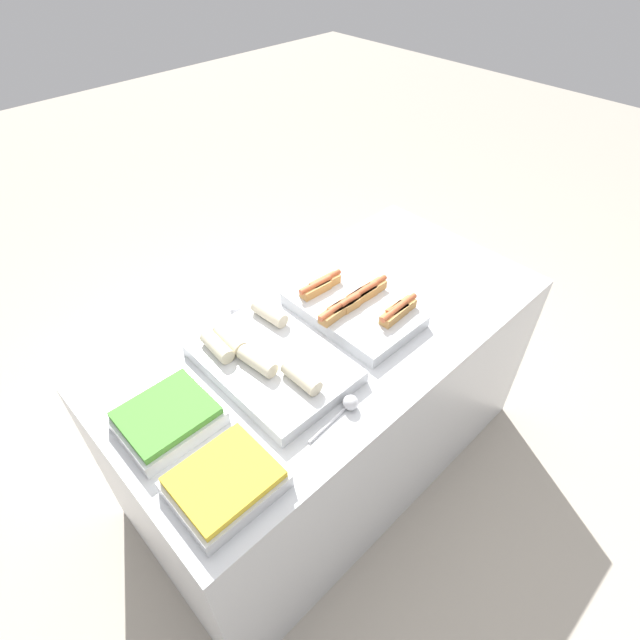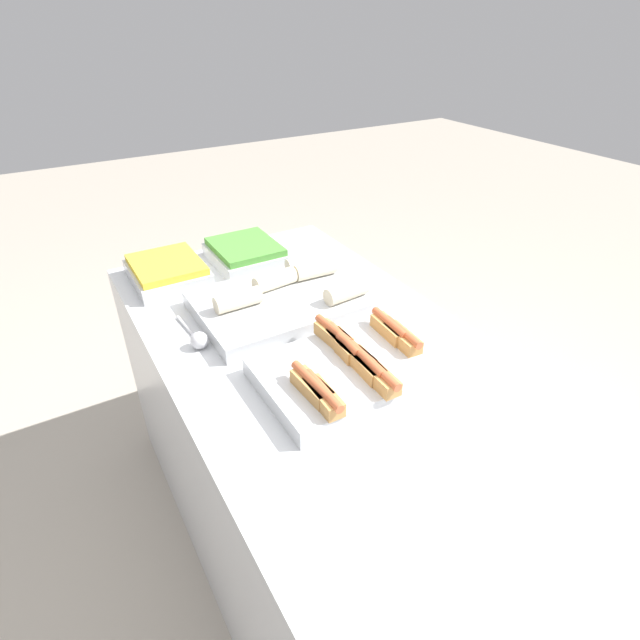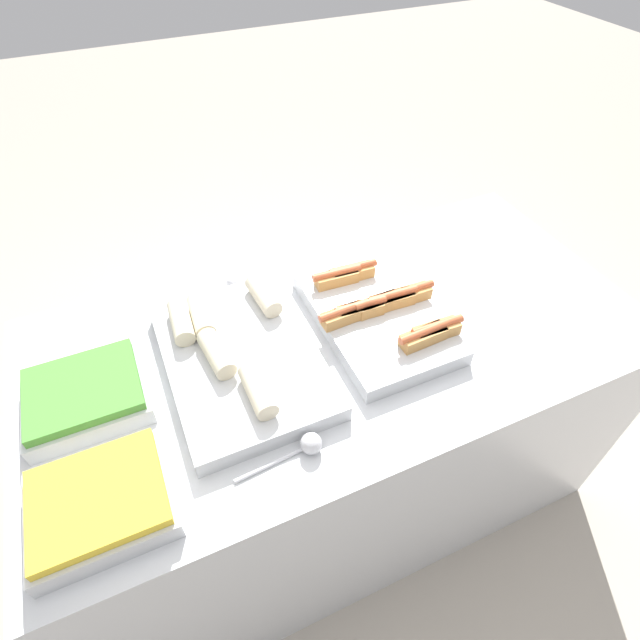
% 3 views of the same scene
% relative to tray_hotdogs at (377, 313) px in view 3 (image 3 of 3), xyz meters
% --- Properties ---
extents(ground_plane, '(12.00, 12.00, 0.00)m').
position_rel_tray_hotdogs_xyz_m(ground_plane, '(-0.11, 0.00, -0.90)').
color(ground_plane, '#ADA393').
extents(counter, '(1.72, 0.86, 0.86)m').
position_rel_tray_hotdogs_xyz_m(counter, '(-0.11, 0.00, -0.47)').
color(counter, silver).
rests_on(counter, ground_plane).
extents(tray_hotdogs, '(0.35, 0.49, 0.10)m').
position_rel_tray_hotdogs_xyz_m(tray_hotdogs, '(0.00, 0.00, 0.00)').
color(tray_hotdogs, silver).
rests_on(tray_hotdogs, counter).
extents(tray_wraps, '(0.37, 0.53, 0.10)m').
position_rel_tray_hotdogs_xyz_m(tray_wraps, '(-0.40, 0.01, -0.00)').
color(tray_wraps, silver).
rests_on(tray_wraps, counter).
extents(tray_side_front, '(0.28, 0.24, 0.07)m').
position_rel_tray_hotdogs_xyz_m(tray_side_front, '(-0.78, -0.26, -0.00)').
color(tray_side_front, silver).
rests_on(tray_side_front, counter).
extents(tray_side_back, '(0.28, 0.24, 0.07)m').
position_rel_tray_hotdogs_xyz_m(tray_side_back, '(-0.78, 0.04, -0.00)').
color(tray_side_back, silver).
rests_on(tray_side_back, counter).
extents(serving_spoon_near, '(0.21, 0.05, 0.05)m').
position_rel_tray_hotdogs_xyz_m(serving_spoon_near, '(-0.34, -0.30, -0.01)').
color(serving_spoon_near, silver).
rests_on(serving_spoon_near, counter).
extents(serving_spoon_far, '(0.22, 0.05, 0.05)m').
position_rel_tray_hotdogs_xyz_m(serving_spoon_far, '(-0.34, 0.30, -0.01)').
color(serving_spoon_far, silver).
rests_on(serving_spoon_far, counter).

